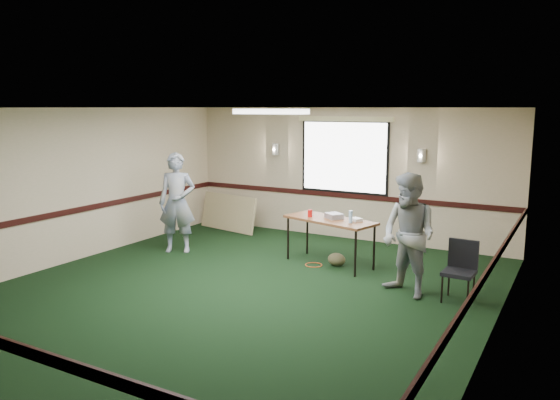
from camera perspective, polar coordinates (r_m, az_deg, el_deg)
The scene contains 13 objects.
ground at distance 8.19m, azimuth -4.54°, elevation -9.66°, with size 8.00×8.00×0.00m, color black.
room_shell at distance 9.62m, azimuth 2.42°, elevation 2.95°, with size 8.00×8.02×8.00m.
folding_table at distance 9.43m, azimuth 5.23°, elevation -2.32°, with size 1.74×1.05×0.81m.
projector at distance 9.44m, azimuth 5.67°, elevation -1.66°, with size 0.28×0.23×0.09m, color gray.
game_console at distance 9.30m, azimuth 7.93°, elevation -2.03°, with size 0.19×0.15×0.05m, color white.
red_cup at distance 9.55m, azimuth 3.16°, elevation -1.39°, with size 0.08×0.08×0.13m, color #B10E0B.
water_bottle at distance 9.09m, azimuth 7.39°, elevation -1.76°, with size 0.06×0.06×0.21m, color #88B8DF.
duffel_bag at distance 9.52m, azimuth 5.94°, elevation -6.20°, with size 0.32×0.24×0.22m, color #4A422A.
cable_coil at distance 9.53m, azimuth 3.54°, elevation -6.78°, with size 0.30×0.30×0.02m, color #D04E1A.
folded_table at distance 12.17m, azimuth -5.42°, elevation -1.31°, with size 1.55×0.07×0.79m, color #9B8C60.
conference_chair at distance 8.15m, azimuth 18.36°, elevation -6.52°, with size 0.44×0.45×0.86m.
person_left at distance 10.40m, azimuth -10.70°, elevation -0.28°, with size 0.68×0.45×1.88m, color #425892.
person_right at distance 8.04m, azimuth 13.31°, elevation -3.61°, with size 0.87×0.68×1.79m, color #7D93C3.
Camera 1 is at (4.34, -6.39, 2.71)m, focal length 35.00 mm.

